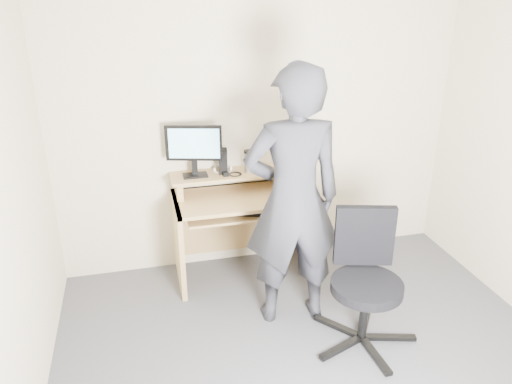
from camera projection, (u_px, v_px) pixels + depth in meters
name	position (u px, v px, depth m)	size (l,w,h in m)	color
back_wall	(260.00, 127.00, 4.28)	(3.50, 0.02, 2.50)	beige
desk	(244.00, 214.00, 4.31)	(1.20, 0.60, 0.91)	tan
monitor	(194.00, 146.00, 4.03)	(0.45, 0.15, 0.43)	black
external_drive	(223.00, 161.00, 4.18)	(0.07, 0.13, 0.20)	black
travel_mug	(248.00, 162.00, 4.19)	(0.08, 0.08, 0.17)	silver
smartphone	(267.00, 171.00, 4.23)	(0.07, 0.13, 0.01)	black
charger	(226.00, 174.00, 4.13)	(0.04, 0.04, 0.04)	black
headphones	(223.00, 170.00, 4.25)	(0.16, 0.16, 0.02)	silver
keyboard	(242.00, 210.00, 4.10)	(0.46, 0.18, 0.03)	black
mouse	(297.00, 193.00, 4.15)	(0.10, 0.06, 0.04)	black
office_chair	(365.00, 275.00, 3.47)	(0.75, 0.73, 0.95)	black
person	(293.00, 200.00, 3.53)	(0.71, 0.47, 1.94)	black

